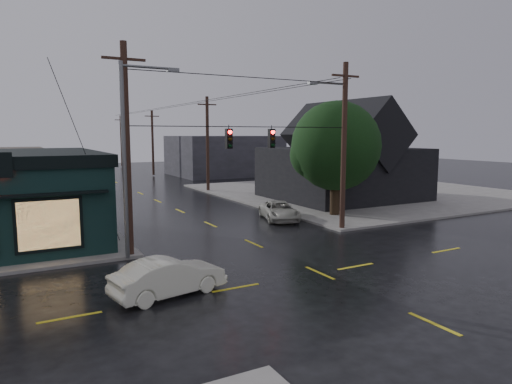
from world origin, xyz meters
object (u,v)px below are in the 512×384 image
utility_pole_ne (342,230)px  suv_silver (279,211)px  sedan_cream (169,277)px  utility_pole_nw (131,257)px  corner_tree (336,146)px

utility_pole_ne → suv_silver: bearing=109.5°
utility_pole_ne → sedan_cream: size_ratio=2.38×
sedan_cream → utility_pole_ne: bearing=-76.4°
utility_pole_ne → suv_silver: (-1.67, 4.71, 0.64)m
utility_pole_nw → utility_pole_ne: size_ratio=1.00×
utility_pole_nw → corner_tree: bearing=14.2°
corner_tree → utility_pole_ne: (-2.53, -3.94, -5.06)m
utility_pole_nw → sedan_cream: size_ratio=2.38×
corner_tree → suv_silver: corner_tree is taller
corner_tree → suv_silver: size_ratio=1.77×
utility_pole_ne → suv_silver: 5.04m
corner_tree → suv_silver: bearing=169.6°
utility_pole_nw → suv_silver: (11.33, 4.71, 0.64)m
suv_silver → sedan_cream: bearing=-119.0°
utility_pole_nw → suv_silver: 12.29m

